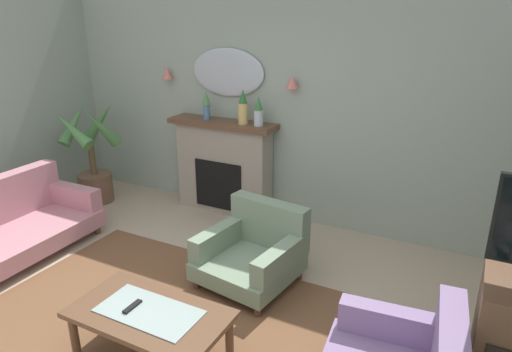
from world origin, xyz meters
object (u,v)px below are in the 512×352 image
at_px(floral_couch, 5,227).
at_px(potted_plant_tall_palm, 92,159).
at_px(wall_mirror, 227,72).
at_px(wall_sconce_left, 167,73).
at_px(mantel_vase_left, 259,111).
at_px(armchair_in_corner, 255,250).
at_px(mantel_vase_right, 243,108).
at_px(tv_remote, 132,307).
at_px(wall_sconce_right, 292,82).
at_px(coffee_table, 150,318).
at_px(mantel_vase_centre, 206,104).
at_px(fireplace, 224,168).

xyz_separation_m(floral_couch, potted_plant_tall_palm, (-0.29, 1.48, 0.27)).
xyz_separation_m(wall_mirror, potted_plant_tall_palm, (-1.67, -0.67, -1.12)).
xyz_separation_m(wall_sconce_left, floral_couch, (-0.53, -2.10, -1.34)).
distance_m(mantel_vase_left, armchair_in_corner, 1.68).
height_order(mantel_vase_right, mantel_vase_left, mantel_vase_right).
bearing_deg(potted_plant_tall_palm, mantel_vase_right, 14.27).
relative_size(mantel_vase_left, tv_remote, 2.10).
relative_size(wall_sconce_right, floral_couch, 0.08).
bearing_deg(coffee_table, mantel_vase_centre, 114.56).
bearing_deg(wall_mirror, wall_sconce_left, -176.63).
height_order(mantel_vase_right, floral_couch, mantel_vase_right).
relative_size(mantel_vase_centre, wall_sconce_right, 2.42).
relative_size(mantel_vase_left, wall_mirror, 0.35).
xyz_separation_m(floral_couch, armchair_in_corner, (2.46, 0.78, -0.01)).
height_order(mantel_vase_right, coffee_table, mantel_vase_right).
height_order(fireplace, wall_mirror, wall_mirror).
relative_size(fireplace, armchair_in_corner, 1.48).
bearing_deg(wall_mirror, fireplace, -90.00).
xyz_separation_m(wall_sconce_right, potted_plant_tall_palm, (-2.52, -0.62, -1.07)).
height_order(wall_sconce_left, potted_plant_tall_palm, wall_sconce_left).
relative_size(wall_mirror, wall_sconce_right, 6.86).
bearing_deg(mantel_vase_centre, wall_sconce_left, 169.54).
distance_m(mantel_vase_left, wall_mirror, 0.65).
bearing_deg(mantel_vase_left, tv_remote, -82.82).
bearing_deg(wall_sconce_left, mantel_vase_centre, -10.46).
relative_size(fireplace, floral_couch, 0.78).
bearing_deg(wall_sconce_left, armchair_in_corner, -34.46).
bearing_deg(potted_plant_tall_palm, floral_couch, -78.74).
height_order(wall_sconce_left, coffee_table, wall_sconce_left).
bearing_deg(potted_plant_tall_palm, coffee_table, -37.37).
bearing_deg(armchair_in_corner, wall_sconce_left, 145.54).
relative_size(wall_sconce_right, tv_remote, 0.88).
distance_m(wall_mirror, armchair_in_corner, 2.24).
xyz_separation_m(wall_sconce_right, tv_remote, (-0.03, -2.65, -1.21)).
bearing_deg(tv_remote, floral_couch, 166.05).
distance_m(coffee_table, armchair_in_corner, 1.31).
bearing_deg(mantel_vase_centre, fireplace, 8.06).
relative_size(wall_sconce_right, coffee_table, 0.13).
bearing_deg(wall_sconce_right, mantel_vase_centre, -173.48).
height_order(coffee_table, tv_remote, tv_remote).
height_order(mantel_vase_centre, potted_plant_tall_palm, mantel_vase_centre).
distance_m(floral_couch, potted_plant_tall_palm, 1.53).
distance_m(wall_sconce_left, armchair_in_corner, 2.70).
distance_m(fireplace, wall_mirror, 1.15).
bearing_deg(floral_couch, wall_sconce_right, 43.29).
height_order(coffee_table, potted_plant_tall_palm, potted_plant_tall_palm).
bearing_deg(wall_sconce_right, wall_mirror, 176.63).
bearing_deg(armchair_in_corner, fireplace, 131.18).
xyz_separation_m(fireplace, coffee_table, (0.94, -2.53, -0.19)).
bearing_deg(tv_remote, mantel_vase_right, 101.59).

